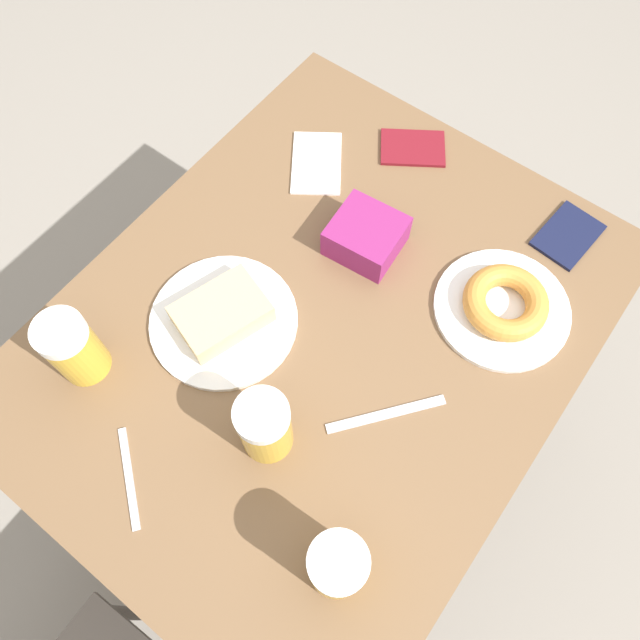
{
  "coord_description": "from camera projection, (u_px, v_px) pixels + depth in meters",
  "views": [
    {
      "loc": [
        -0.27,
        0.36,
        1.71
      ],
      "look_at": [
        0.0,
        0.0,
        0.77
      ],
      "focal_mm": 35.0,
      "sensor_mm": 36.0,
      "label": 1
    }
  ],
  "objects": [
    {
      "name": "ground_plane",
      "position": [
        320.0,
        439.0,
        1.74
      ],
      "size": [
        8.0,
        8.0,
        0.0
      ],
      "primitive_type": "plane",
      "color": "gray"
    },
    {
      "name": "knife",
      "position": [
        386.0,
        414.0,
        1.0
      ],
      "size": [
        0.14,
        0.17,
        0.0
      ],
      "rotation": [
        0.0,
        0.0,
        5.61
      ],
      "color": "silver",
      "rests_on": "table"
    },
    {
      "name": "beer_mug_left",
      "position": [
        337.0,
        566.0,
        0.84
      ],
      "size": [
        0.08,
        0.08,
        0.14
      ],
      "color": "gold",
      "rests_on": "table"
    },
    {
      "name": "beer_mug_center",
      "position": [
        265.0,
        426.0,
        0.92
      ],
      "size": [
        0.08,
        0.08,
        0.14
      ],
      "color": "gold",
      "rests_on": "table"
    },
    {
      "name": "table",
      "position": [
        320.0,
        340.0,
        1.12
      ],
      "size": [
        0.81,
        1.03,
        0.75
      ],
      "color": "brown",
      "rests_on": "ground_plane"
    },
    {
      "name": "passport_near_edge",
      "position": [
        413.0,
        148.0,
        1.23
      ],
      "size": [
        0.15,
        0.14,
        0.01
      ],
      "rotation": [
        0.0,
        0.0,
        5.31
      ],
      "color": "maroon",
      "rests_on": "table"
    },
    {
      "name": "passport_far_edge",
      "position": [
        568.0,
        235.0,
        1.14
      ],
      "size": [
        0.1,
        0.13,
        0.01
      ],
      "rotation": [
        0.0,
        0.0,
        6.19
      ],
      "color": "#141938",
      "rests_on": "table"
    },
    {
      "name": "plate_with_cake",
      "position": [
        223.0,
        317.0,
        1.05
      ],
      "size": [
        0.25,
        0.25,
        0.05
      ],
      "color": "white",
      "rests_on": "table"
    },
    {
      "name": "blue_pouch",
      "position": [
        366.0,
        236.0,
        1.11
      ],
      "size": [
        0.13,
        0.13,
        0.06
      ],
      "rotation": [
        0.0,
        0.0,
        0.09
      ],
      "color": "#8C2366",
      "rests_on": "table"
    },
    {
      "name": "fork",
      "position": [
        129.0,
        478.0,
        0.95
      ],
      "size": [
        0.13,
        0.11,
        0.0
      ],
      "rotation": [
        0.0,
        0.0,
        0.92
      ],
      "color": "silver",
      "rests_on": "table"
    },
    {
      "name": "plate_with_donut",
      "position": [
        504.0,
        305.0,
        1.06
      ],
      "size": [
        0.24,
        0.24,
        0.05
      ],
      "color": "white",
      "rests_on": "table"
    },
    {
      "name": "beer_mug_right",
      "position": [
        73.0,
        348.0,
        0.97
      ],
      "size": [
        0.08,
        0.08,
        0.14
      ],
      "color": "gold",
      "rests_on": "table"
    },
    {
      "name": "napkin_folded",
      "position": [
        317.0,
        163.0,
        1.22
      ],
      "size": [
        0.16,
        0.18,
        0.0
      ],
      "rotation": [
        0.0,
        0.0,
        5.32
      ],
      "color": "white",
      "rests_on": "table"
    }
  ]
}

